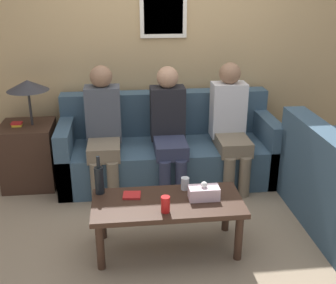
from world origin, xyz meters
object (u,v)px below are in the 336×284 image
(drinking_glass, at_px, (185,184))
(person_left, at_px, (103,126))
(person_right, at_px, (230,122))
(wine_bottle, at_px, (99,179))
(person_middle, at_px, (169,125))
(couch_main, at_px, (168,150))
(coffee_table, at_px, (168,208))

(drinking_glass, xyz_separation_m, person_left, (-0.66, 0.95, 0.18))
(person_right, bearing_deg, wine_bottle, -143.79)
(person_left, height_order, person_right, person_right)
(person_middle, distance_m, person_right, 0.62)
(couch_main, height_order, drinking_glass, couch_main)
(couch_main, bearing_deg, coffee_table, -96.31)
(couch_main, height_order, person_right, person_right)
(drinking_glass, height_order, person_left, person_left)
(person_left, distance_m, person_right, 1.25)
(drinking_glass, distance_m, person_middle, 0.95)
(wine_bottle, height_order, person_middle, person_middle)
(couch_main, bearing_deg, wine_bottle, -121.04)
(drinking_glass, height_order, person_middle, person_middle)
(wine_bottle, bearing_deg, person_right, 36.21)
(drinking_glass, relative_size, person_middle, 0.08)
(wine_bottle, distance_m, person_right, 1.57)
(couch_main, bearing_deg, drinking_glass, -89.08)
(coffee_table, distance_m, drinking_glass, 0.26)
(couch_main, xyz_separation_m, person_middle, (-0.01, -0.16, 0.33))
(person_right, bearing_deg, person_left, 179.34)
(coffee_table, bearing_deg, person_left, 114.09)
(person_left, xyz_separation_m, person_middle, (0.64, -0.02, -0.01))
(coffee_table, distance_m, person_left, 1.26)
(coffee_table, height_order, wine_bottle, wine_bottle)
(coffee_table, distance_m, person_right, 1.37)
(wine_bottle, height_order, person_left, person_left)
(couch_main, xyz_separation_m, wine_bottle, (-0.65, -1.08, 0.23))
(coffee_table, xyz_separation_m, wine_bottle, (-0.51, 0.18, 0.18))
(drinking_glass, bearing_deg, couch_main, 90.92)
(coffee_table, distance_m, person_middle, 1.15)
(couch_main, relative_size, person_left, 1.80)
(coffee_table, height_order, person_left, person_left)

